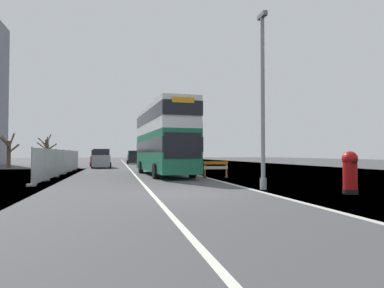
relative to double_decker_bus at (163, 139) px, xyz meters
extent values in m
cube|color=#424244|center=(-0.71, -11.68, -2.76)|extent=(140.00, 280.00, 0.10)
cube|color=#B2AFA8|center=(2.46, -11.68, -2.72)|extent=(0.24, 196.00, 0.01)
cube|color=silver|center=(-2.04, -11.68, -2.72)|extent=(0.16, 168.00, 0.01)
cube|color=#196042|center=(0.00, 0.01, -0.99)|extent=(3.23, 11.41, 2.75)
cube|color=silver|center=(0.00, 0.01, 0.59)|extent=(3.23, 11.41, 0.40)
cube|color=silver|center=(0.00, 0.01, 1.59)|extent=(3.20, 11.29, 1.60)
cube|color=black|center=(0.00, 0.01, -0.58)|extent=(3.26, 11.52, 0.88)
cube|color=black|center=(0.00, 0.01, 1.59)|extent=(3.24, 11.46, 0.88)
cube|color=black|center=(0.39, -5.63, -0.64)|extent=(2.26, 0.22, 1.51)
cube|color=orange|center=(0.39, -5.63, 2.03)|extent=(1.35, 0.15, 0.32)
cube|color=#196042|center=(0.00, 0.01, -2.18)|extent=(3.26, 11.52, 0.36)
cylinder|color=black|center=(-0.98, -3.56, -2.21)|extent=(0.37, 1.02, 1.00)
cylinder|color=black|center=(1.47, -3.39, -2.21)|extent=(0.37, 1.02, 1.00)
cylinder|color=black|center=(-1.44, 3.01, -2.21)|extent=(0.37, 1.02, 1.00)
cylinder|color=black|center=(1.01, 3.18, -2.21)|extent=(0.37, 1.02, 1.00)
cylinder|color=gray|center=(2.91, -11.15, 1.10)|extent=(0.18, 0.18, 7.63)
cube|color=slate|center=(2.91, -11.15, 5.04)|extent=(0.20, 0.70, 0.20)
cylinder|color=gray|center=(2.91, -11.15, -2.46)|extent=(0.29, 0.29, 0.50)
cylinder|color=black|center=(5.61, -13.33, -2.62)|extent=(0.58, 0.58, 0.18)
cylinder|color=#AD0F0F|center=(5.61, -13.33, -1.93)|extent=(0.54, 0.54, 1.20)
sphere|color=#AD0F0F|center=(5.61, -13.33, -1.33)|extent=(0.61, 0.61, 0.61)
cube|color=black|center=(5.61, -13.61, -1.47)|extent=(0.22, 0.03, 0.07)
cube|color=orange|center=(3.07, -3.28, -1.73)|extent=(1.64, 0.21, 0.20)
cube|color=white|center=(3.07, -3.28, -2.05)|extent=(1.64, 0.21, 0.20)
cube|color=orange|center=(2.34, -3.23, -2.22)|extent=(0.08, 0.08, 0.98)
cube|color=black|center=(2.34, -3.23, -2.67)|extent=(0.17, 0.45, 0.08)
cube|color=orange|center=(3.81, -3.34, -2.22)|extent=(0.08, 0.08, 0.98)
cube|color=black|center=(3.81, -3.34, -2.67)|extent=(0.17, 0.45, 0.08)
cube|color=#A8AAAD|center=(-7.44, -5.47, -1.74)|extent=(0.04, 3.26, 1.84)
cube|color=#A8AAAD|center=(-7.44, -2.07, -1.74)|extent=(0.04, 3.26, 1.84)
cube|color=#A8AAAD|center=(-7.44, 1.33, -1.74)|extent=(0.04, 3.26, 1.84)
cube|color=#A8AAAD|center=(-7.44, 4.73, -1.74)|extent=(0.04, 3.26, 1.84)
cube|color=#A8AAAD|center=(-7.44, 8.13, -1.74)|extent=(0.04, 3.26, 1.84)
cube|color=#A8AAAD|center=(-7.44, 11.53, -1.74)|extent=(0.04, 3.26, 1.84)
cylinder|color=#939699|center=(-7.44, -7.17, -1.74)|extent=(0.06, 0.06, 1.94)
cube|color=gray|center=(-7.44, -7.17, -2.65)|extent=(0.44, 0.20, 0.12)
cylinder|color=#939699|center=(-7.44, -3.77, -1.74)|extent=(0.06, 0.06, 1.94)
cube|color=gray|center=(-7.44, -3.77, -2.65)|extent=(0.44, 0.20, 0.12)
cylinder|color=#939699|center=(-7.44, -0.37, -1.74)|extent=(0.06, 0.06, 1.94)
cube|color=gray|center=(-7.44, -0.37, -2.65)|extent=(0.44, 0.20, 0.12)
cylinder|color=#939699|center=(-7.44, 3.03, -1.74)|extent=(0.06, 0.06, 1.94)
cube|color=gray|center=(-7.44, 3.03, -2.65)|extent=(0.44, 0.20, 0.12)
cylinder|color=#939699|center=(-7.44, 6.43, -1.74)|extent=(0.06, 0.06, 1.94)
cube|color=gray|center=(-7.44, 6.43, -2.65)|extent=(0.44, 0.20, 0.12)
cylinder|color=#939699|center=(-7.44, 9.83, -1.74)|extent=(0.06, 0.06, 1.94)
cube|color=gray|center=(-7.44, 9.83, -2.65)|extent=(0.44, 0.20, 0.12)
cylinder|color=#939699|center=(-7.44, 13.23, -1.74)|extent=(0.06, 0.06, 1.94)
cube|color=gray|center=(-7.44, 13.23, -2.65)|extent=(0.44, 0.20, 0.12)
cube|color=gray|center=(-5.02, 14.82, -1.90)|extent=(1.89, 4.54, 1.27)
cube|color=black|center=(-5.02, 14.82, -0.92)|extent=(1.74, 2.49, 0.68)
cylinder|color=black|center=(-4.07, 16.23, -2.41)|extent=(0.20, 0.60, 0.60)
cylinder|color=black|center=(-5.96, 16.23, -2.41)|extent=(0.20, 0.60, 0.60)
cylinder|color=black|center=(-4.07, 13.42, -2.41)|extent=(0.20, 0.60, 0.60)
cylinder|color=black|center=(-5.96, 13.42, -2.41)|extent=(0.20, 0.60, 0.60)
cube|color=maroon|center=(-5.64, 20.91, -1.98)|extent=(1.81, 4.26, 1.10)
cube|color=black|center=(-5.64, 20.91, -1.03)|extent=(1.66, 2.34, 0.81)
cylinder|color=black|center=(-4.73, 22.23, -2.41)|extent=(0.20, 0.60, 0.60)
cylinder|color=black|center=(-6.54, 22.23, -2.41)|extent=(0.20, 0.60, 0.60)
cylinder|color=black|center=(-4.73, 19.59, -2.41)|extent=(0.20, 0.60, 0.60)
cylinder|color=black|center=(-6.54, 19.59, -2.41)|extent=(0.20, 0.60, 0.60)
cube|color=black|center=(-0.71, 29.98, -1.91)|extent=(1.83, 4.34, 1.24)
cube|color=black|center=(-0.71, 29.98, -0.95)|extent=(1.68, 2.39, 0.68)
cylinder|color=black|center=(0.20, 31.33, -2.41)|extent=(0.20, 0.60, 0.60)
cylinder|color=black|center=(-1.63, 31.33, -2.41)|extent=(0.20, 0.60, 0.60)
cylinder|color=black|center=(0.20, 28.64, -2.41)|extent=(0.20, 0.60, 0.60)
cylinder|color=black|center=(-1.63, 28.64, -2.41)|extent=(0.20, 0.60, 0.60)
cylinder|color=#4C3D2D|center=(-15.35, 17.26, -1.18)|extent=(0.42, 0.42, 3.08)
cylinder|color=#4C3D2D|center=(-14.86, 17.39, -0.51)|extent=(1.17, 0.49, 1.09)
cylinder|color=#4C3D2D|center=(-15.27, 17.95, 0.39)|extent=(0.37, 1.56, 1.86)
cylinder|color=#4C3D2D|center=(-15.84, 17.71, 0.38)|extent=(1.15, 1.07, 1.27)
cylinder|color=#4C3D2D|center=(-15.72, 16.95, 0.23)|extent=(0.98, 0.88, 1.13)
cylinder|color=#4C3D2D|center=(-15.23, 16.75, -0.52)|extent=(0.40, 1.12, 0.73)
cylinder|color=#4C3D2D|center=(-14.51, 33.99, -0.75)|extent=(0.40, 0.40, 3.93)
cylinder|color=#4C3D2D|center=(-13.76, 34.19, -0.02)|extent=(1.64, 0.61, 1.16)
cylinder|color=#4C3D2D|center=(-14.29, 34.72, 1.31)|extent=(0.64, 1.64, 1.67)
cylinder|color=#4C3D2D|center=(-15.29, 34.51, 0.16)|extent=(1.74, 1.24, 1.29)
cylinder|color=#4C3D2D|center=(-15.02, 33.48, 0.83)|extent=(1.21, 1.21, 1.28)
cylinder|color=#4C3D2D|center=(-14.32, 33.43, 0.74)|extent=(0.57, 1.30, 1.82)
cylinder|color=#4C3D2D|center=(-16.86, 48.21, -1.09)|extent=(0.44, 0.44, 3.24)
cylinder|color=#4C3D2D|center=(-16.06, 48.29, 0.28)|extent=(1.71, 0.33, 1.59)
cylinder|color=#4C3D2D|center=(-16.92, 48.94, 0.20)|extent=(0.35, 1.61, 1.21)
cylinder|color=#4C3D2D|center=(-17.44, 48.29, 0.45)|extent=(1.34, 0.36, 2.00)
cylinder|color=#4C3D2D|center=(-16.73, 47.55, 0.98)|extent=(0.49, 1.50, 1.54)
camera|label=1|loc=(-3.42, -25.13, -1.14)|focal=31.91mm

